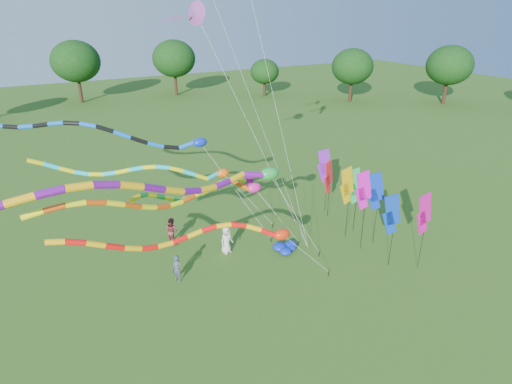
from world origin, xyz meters
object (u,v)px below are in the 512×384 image
tube_kite_orange (186,196)px  person_c (172,231)px  blue_nylon_heap (287,245)px  person_a (226,240)px  person_b (177,269)px  tube_kite_red (207,237)px

tube_kite_orange → person_c: 7.07m
blue_nylon_heap → person_a: person_a is taller
tube_kite_orange → person_b: tube_kite_orange is taller
tube_kite_orange → person_c: (0.68, 5.29, -4.65)m
tube_kite_red → person_a: bearing=62.9°
person_b → person_c: person_c is taller
tube_kite_red → person_b: bearing=114.8°
person_b → tube_kite_red: bearing=-16.2°
tube_kite_red → person_b: 4.16m
person_c → tube_kite_orange: bearing=150.1°
person_b → person_a: bearing=78.1°
tube_kite_orange → person_a: bearing=30.4°
tube_kite_orange → tube_kite_red: bearing=-82.5°
tube_kite_red → tube_kite_orange: 2.25m
blue_nylon_heap → person_b: bearing=-180.0°
tube_kite_red → person_c: (0.27, 6.75, -3.00)m
tube_kite_red → blue_nylon_heap: bearing=30.6°
person_b → person_c: 4.24m
person_b → tube_kite_orange: bearing=-14.8°
blue_nylon_heap → person_b: size_ratio=1.01×
tube_kite_orange → person_a: size_ratio=8.20×
tube_kite_orange → blue_nylon_heap: size_ratio=8.93×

